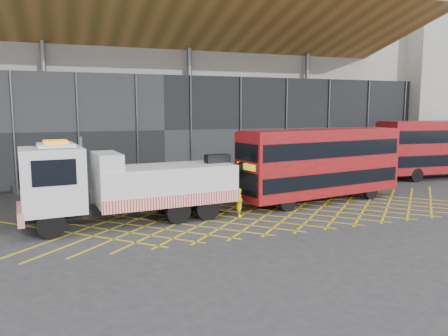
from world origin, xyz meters
name	(u,v)px	position (x,y,z in m)	size (l,w,h in m)	color
ground_plane	(177,223)	(0.00, 0.00, 0.00)	(120.00, 120.00, 0.00)	#2B2B2E
road_markings	(280,214)	(5.60, 0.00, 0.01)	(27.96, 7.16, 0.01)	gold
construction_building	(144,69)	(1.92, 18.40, 8.98)	(55.00, 23.97, 18.00)	gray
east_building	(434,66)	(32.00, 16.00, 10.00)	(15.00, 12.00, 20.00)	gray
recovery_truck	(126,184)	(-2.29, 0.95, 1.95)	(12.15, 3.75, 4.21)	black
bus_towed	(321,162)	(9.40, 2.02, 2.42)	(10.96, 4.22, 4.36)	maroon
bus_second	(444,146)	(23.81, 6.43, 2.56)	(11.47, 3.36, 4.61)	maroon
worker	(240,202)	(3.42, 0.30, 0.74)	(0.54, 0.35, 1.48)	yellow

